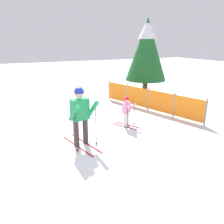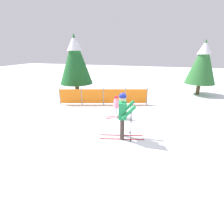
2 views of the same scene
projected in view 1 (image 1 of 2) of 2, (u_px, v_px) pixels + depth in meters
name	position (u px, v px, depth m)	size (l,w,h in m)	color
ground_plane	(89.00, 146.00, 6.66)	(60.00, 60.00, 0.00)	white
skier_adult	(80.00, 112.00, 6.41)	(1.76, 0.87, 1.82)	maroon
skier_child	(127.00, 109.00, 8.06)	(1.06, 0.72, 1.14)	maroon
safety_fence	(148.00, 99.00, 10.04)	(5.26, 1.64, 1.06)	gray
conifer_near	(147.00, 49.00, 12.27)	(2.32, 2.32, 4.31)	#4C3823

